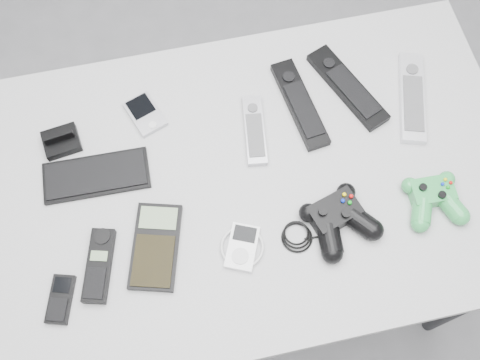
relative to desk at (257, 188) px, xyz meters
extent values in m
plane|color=slate|center=(0.04, 0.00, -0.71)|extent=(3.50, 3.50, 0.00)
cube|color=#969698|center=(0.00, 0.00, 0.05)|extent=(1.16, 0.74, 0.03)
cylinder|color=black|center=(0.53, -0.32, -0.34)|extent=(0.04, 0.04, 0.74)
cylinder|color=black|center=(-0.53, 0.32, -0.34)|extent=(0.04, 0.04, 0.74)
cylinder|color=black|center=(0.53, 0.32, -0.34)|extent=(0.04, 0.04, 0.74)
cube|color=black|center=(-0.34, 0.07, 0.07)|extent=(0.23, 0.10, 0.01)
cube|color=black|center=(-0.41, 0.17, 0.09)|extent=(0.09, 0.08, 0.04)
cube|color=#A3A3AA|center=(-0.22, 0.20, 0.08)|extent=(0.09, 0.12, 0.02)
cube|color=#A3A3AA|center=(0.02, 0.11, 0.08)|extent=(0.07, 0.18, 0.02)
cube|color=black|center=(0.13, 0.15, 0.08)|extent=(0.08, 0.24, 0.02)
cube|color=black|center=(0.25, 0.17, 0.08)|extent=(0.14, 0.24, 0.02)
cube|color=silver|center=(0.39, 0.11, 0.08)|extent=(0.12, 0.24, 0.02)
cube|color=black|center=(-0.44, -0.18, 0.08)|extent=(0.07, 0.11, 0.02)
cube|color=black|center=(-0.36, -0.13, 0.08)|extent=(0.09, 0.16, 0.02)
cube|color=black|center=(-0.24, -0.11, 0.08)|extent=(0.14, 0.20, 0.02)
cube|color=white|center=(-0.07, -0.15, 0.08)|extent=(0.12, 0.13, 0.02)
camera|label=1|loc=(-0.14, -0.47, 1.19)|focal=42.00mm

